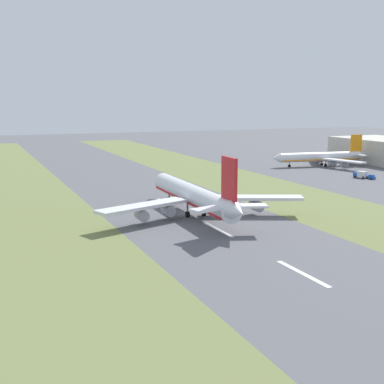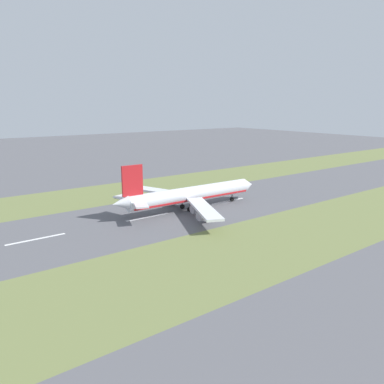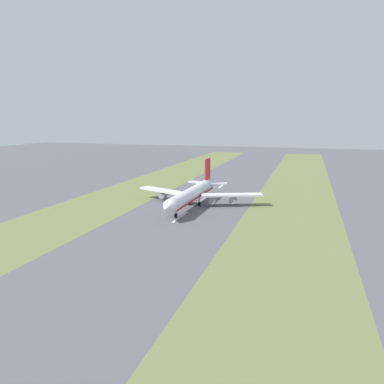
{
  "view_description": "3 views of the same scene",
  "coord_description": "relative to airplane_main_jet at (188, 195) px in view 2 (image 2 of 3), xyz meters",
  "views": [
    {
      "loc": [
        -60.5,
        -149.67,
        34.68
      ],
      "look_at": [
        0.85,
        -2.86,
        7.0
      ],
      "focal_mm": 50.0,
      "sensor_mm": 36.0,
      "label": 1
    },
    {
      "loc": [
        117.71,
        -89.25,
        40.87
      ],
      "look_at": [
        0.85,
        -2.86,
        7.0
      ],
      "focal_mm": 35.0,
      "sensor_mm": 36.0,
      "label": 2
    },
    {
      "loc": [
        -50.11,
        161.27,
        40.45
      ],
      "look_at": [
        0.85,
        -2.86,
        7.0
      ],
      "focal_mm": 35.0,
      "sensor_mm": 36.0,
      "label": 3
    }
  ],
  "objects": [
    {
      "name": "airplane_main_jet",
      "position": [
        0.0,
        0.0,
        0.0
      ],
      "size": [
        64.12,
        67.1,
        20.2
      ],
      "color": "silver",
      "rests_on": "ground"
    },
    {
      "name": "centreline_dash_far",
      "position": [
        -0.81,
        21.9,
        -6.01
      ],
      "size": [
        1.2,
        18.0,
        0.01
      ],
      "primitive_type": "cube",
      "color": "silver",
      "rests_on": "ground"
    },
    {
      "name": "centreline_dash_mid",
      "position": [
        -0.81,
        -18.1,
        -6.01
      ],
      "size": [
        1.2,
        18.0,
        0.01
      ],
      "primitive_type": "cube",
      "color": "silver",
      "rests_on": "ground"
    },
    {
      "name": "centreline_dash_near",
      "position": [
        -0.81,
        -58.1,
        -6.01
      ],
      "size": [
        1.2,
        18.0,
        0.01
      ],
      "primitive_type": "cube",
      "color": "silver",
      "rests_on": "ground"
    },
    {
      "name": "grass_median_east",
      "position": [
        44.19,
        4.77,
        -6.02
      ],
      "size": [
        40.0,
        600.0,
        0.01
      ],
      "primitive_type": "cube",
      "color": "olive",
      "rests_on": "ground"
    },
    {
      "name": "ground_plane",
      "position": [
        -0.81,
        4.77,
        -6.02
      ],
      "size": [
        800.0,
        800.0,
        0.0
      ],
      "primitive_type": "plane",
      "color": "#56565B"
    },
    {
      "name": "grass_median_west",
      "position": [
        -45.81,
        4.77,
        -6.02
      ],
      "size": [
        40.0,
        600.0,
        0.01
      ],
      "primitive_type": "cube",
      "color": "olive",
      "rests_on": "ground"
    }
  ]
}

